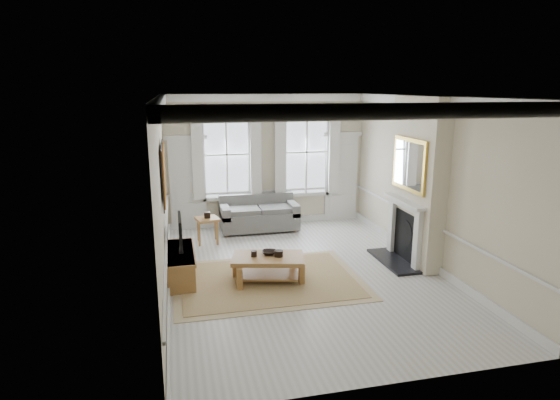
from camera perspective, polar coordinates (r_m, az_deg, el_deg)
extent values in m
plane|color=#B7B5AD|center=(9.26, 2.92, -8.99)|extent=(7.20, 7.20, 0.00)
plane|color=white|center=(8.56, 3.20, 12.54)|extent=(7.20, 7.20, 0.00)
plane|color=beige|center=(12.20, -1.61, 4.83)|extent=(5.20, 0.00, 5.20)
plane|color=beige|center=(8.43, -14.20, 0.46)|extent=(0.00, 7.20, 7.20)
plane|color=beige|center=(9.78, 17.87, 2.00)|extent=(0.00, 7.20, 7.20)
cube|color=silver|center=(12.03, -11.18, 1.79)|extent=(0.90, 0.08, 2.30)
cube|color=silver|center=(12.81, 7.47, 2.65)|extent=(0.90, 0.08, 2.30)
cube|color=#C48921|center=(8.65, -14.04, 3.17)|extent=(0.05, 1.66, 1.06)
cube|color=beige|center=(9.87, 16.40, 2.20)|extent=(0.35, 1.70, 3.38)
cube|color=black|center=(10.12, 13.65, -7.22)|extent=(0.55, 1.50, 0.05)
cube|color=silver|center=(9.58, 16.37, -5.11)|extent=(0.10, 0.18, 1.15)
cube|color=silver|center=(10.50, 13.47, -3.29)|extent=(0.10, 0.18, 1.15)
cube|color=silver|center=(9.82, 14.85, -0.15)|extent=(0.20, 1.45, 0.06)
cube|color=black|center=(10.06, 15.07, -4.27)|extent=(0.02, 0.92, 1.00)
cube|color=gold|center=(9.70, 15.43, 4.18)|extent=(0.06, 1.26, 1.06)
cube|color=#565653|center=(11.91, -2.57, -2.39)|extent=(1.94, 0.94, 0.44)
cube|color=#565653|center=(12.17, -2.91, -0.20)|extent=(1.94, 0.20, 0.44)
cube|color=#565653|center=(11.72, -6.76, -1.41)|extent=(0.20, 0.94, 0.30)
cube|color=#565653|center=(12.02, 1.49, -0.94)|extent=(0.20, 0.94, 0.30)
cylinder|color=olive|center=(11.53, -6.40, -4.25)|extent=(0.06, 0.06, 0.08)
cylinder|color=olive|center=(12.48, 0.98, -2.78)|extent=(0.06, 0.06, 0.08)
cube|color=olive|center=(11.00, -8.86, -2.32)|extent=(0.59, 0.59, 0.06)
cube|color=olive|center=(10.89, -9.76, -4.17)|extent=(0.05, 0.05, 0.54)
cube|color=olive|center=(10.91, -7.70, -4.06)|extent=(0.05, 0.05, 0.54)
cube|color=olive|center=(11.26, -9.88, -3.58)|extent=(0.05, 0.05, 0.54)
cube|color=olive|center=(11.28, -7.89, -3.46)|extent=(0.05, 0.05, 0.54)
cube|color=#967B4D|center=(8.94, -1.49, -9.75)|extent=(3.50, 2.60, 0.02)
cube|color=olive|center=(8.78, -1.51, -7.12)|extent=(1.45, 1.05, 0.08)
cube|color=olive|center=(8.52, -4.82, -9.59)|extent=(0.10, 0.10, 0.41)
cube|color=olive|center=(8.73, 2.49, -8.97)|extent=(0.10, 0.10, 0.41)
cube|color=olive|center=(9.04, -5.34, -8.21)|extent=(0.10, 0.10, 0.41)
cube|color=olive|center=(9.24, 1.56, -7.67)|extent=(0.10, 0.10, 0.41)
cylinder|color=black|center=(8.75, -3.19, -6.54)|extent=(0.11, 0.11, 0.11)
cylinder|color=black|center=(8.74, -0.15, -6.53)|extent=(0.16, 0.16, 0.11)
imported|color=black|center=(8.85, -1.32, -6.42)|extent=(0.34, 0.34, 0.07)
cube|color=olive|center=(9.15, -12.01, -7.74)|extent=(0.49, 1.53, 0.55)
cube|color=black|center=(9.05, -11.97, -6.04)|extent=(0.08, 0.30, 0.03)
cube|color=black|center=(8.93, -12.09, -3.68)|extent=(0.05, 0.90, 0.55)
cube|color=black|center=(8.93, -11.90, -3.67)|extent=(0.01, 0.83, 0.50)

